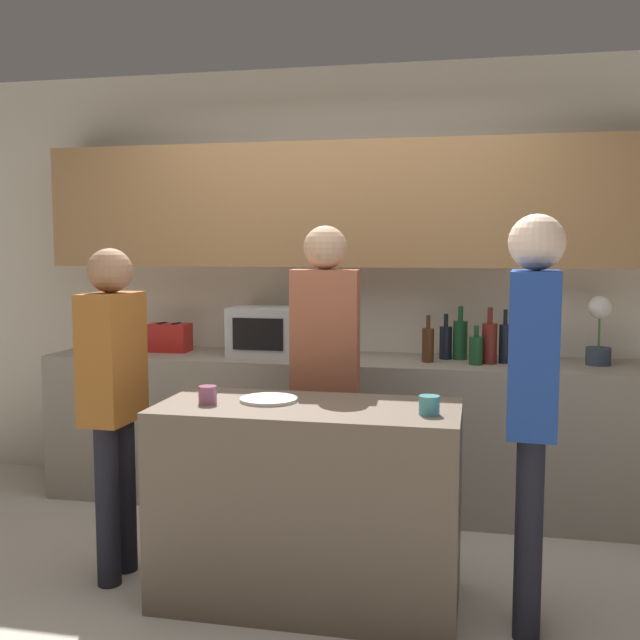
# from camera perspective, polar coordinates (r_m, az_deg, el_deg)

# --- Properties ---
(ground_plane) EXTENTS (14.00, 14.00, 0.00)m
(ground_plane) POSITION_cam_1_polar(r_m,az_deg,el_deg) (3.50, -3.19, -21.12)
(ground_plane) COLOR beige
(back_wall) EXTENTS (6.40, 0.40, 2.70)m
(back_wall) POSITION_cam_1_polar(r_m,az_deg,el_deg) (4.75, 1.97, 5.17)
(back_wall) COLOR beige
(back_wall) RESTS_ON ground_plane
(back_counter) EXTENTS (3.60, 0.62, 0.90)m
(back_counter) POSITION_cam_1_polar(r_m,az_deg,el_deg) (4.62, 1.34, -8.44)
(back_counter) COLOR gray
(back_counter) RESTS_ON ground_plane
(kitchen_island) EXTENTS (1.32, 0.61, 0.88)m
(kitchen_island) POSITION_cam_1_polar(r_m,az_deg,el_deg) (3.41, -0.90, -13.77)
(kitchen_island) COLOR brown
(kitchen_island) RESTS_ON ground_plane
(microwave) EXTENTS (0.52, 0.39, 0.30)m
(microwave) POSITION_cam_1_polar(r_m,az_deg,el_deg) (4.65, -3.50, -0.83)
(microwave) COLOR #B7BABC
(microwave) RESTS_ON back_counter
(toaster) EXTENTS (0.26, 0.16, 0.18)m
(toaster) POSITION_cam_1_polar(r_m,az_deg,el_deg) (4.89, -11.41, -1.31)
(toaster) COLOR #B21E19
(toaster) RESTS_ON back_counter
(potted_plant) EXTENTS (0.14, 0.14, 0.40)m
(potted_plant) POSITION_cam_1_polar(r_m,az_deg,el_deg) (4.53, 20.50, -0.74)
(potted_plant) COLOR #333D4C
(potted_plant) RESTS_ON back_counter
(bottle_0) EXTENTS (0.07, 0.07, 0.28)m
(bottle_0) POSITION_cam_1_polar(r_m,az_deg,el_deg) (4.40, 8.23, -1.83)
(bottle_0) COLOR #472814
(bottle_0) RESTS_ON back_counter
(bottle_1) EXTENTS (0.07, 0.07, 0.27)m
(bottle_1) POSITION_cam_1_polar(r_m,az_deg,el_deg) (4.54, 9.55, -1.65)
(bottle_1) COLOR black
(bottle_1) RESTS_ON back_counter
(bottle_2) EXTENTS (0.09, 0.09, 0.32)m
(bottle_2) POSITION_cam_1_polar(r_m,az_deg,el_deg) (4.54, 10.63, -1.44)
(bottle_2) COLOR #194723
(bottle_2) RESTS_ON back_counter
(bottle_3) EXTENTS (0.08, 0.08, 0.22)m
(bottle_3) POSITION_cam_1_polar(r_m,az_deg,el_deg) (4.35, 11.79, -2.23)
(bottle_3) COLOR #194723
(bottle_3) RESTS_ON back_counter
(bottle_4) EXTENTS (0.09, 0.09, 0.32)m
(bottle_4) POSITION_cam_1_polar(r_m,az_deg,el_deg) (4.41, 12.79, -1.66)
(bottle_4) COLOR maroon
(bottle_4) RESTS_ON back_counter
(bottle_5) EXTENTS (0.07, 0.07, 0.31)m
(bottle_5) POSITION_cam_1_polar(r_m,az_deg,el_deg) (4.44, 13.91, -1.69)
(bottle_5) COLOR black
(bottle_5) RESTS_ON back_counter
(bottle_6) EXTENTS (0.07, 0.07, 0.31)m
(bottle_6) POSITION_cam_1_polar(r_m,az_deg,el_deg) (4.54, 14.89, -1.54)
(bottle_6) COLOR maroon
(bottle_6) RESTS_ON back_counter
(plate_on_island) EXTENTS (0.26, 0.26, 0.01)m
(plate_on_island) POSITION_cam_1_polar(r_m,az_deg,el_deg) (3.38, -3.94, -6.06)
(plate_on_island) COLOR white
(plate_on_island) RESTS_ON kitchen_island
(cup_0) EXTENTS (0.08, 0.08, 0.08)m
(cup_0) POSITION_cam_1_polar(r_m,az_deg,el_deg) (3.35, -8.56, -5.66)
(cup_0) COLOR #A35B7C
(cup_0) RESTS_ON kitchen_island
(cup_1) EXTENTS (0.09, 0.09, 0.08)m
(cup_1) POSITION_cam_1_polar(r_m,az_deg,el_deg) (3.14, 8.32, -6.44)
(cup_1) COLOR teal
(cup_1) RESTS_ON kitchen_island
(person_left) EXTENTS (0.22, 0.35, 1.70)m
(person_left) POSITION_cam_1_polar(r_m,az_deg,el_deg) (3.13, 15.91, -4.85)
(person_left) COLOR black
(person_left) RESTS_ON ground_plane
(person_center) EXTENTS (0.35, 0.22, 1.68)m
(person_center) POSITION_cam_1_polar(r_m,az_deg,el_deg) (3.82, 0.40, -3.00)
(person_center) COLOR black
(person_center) RESTS_ON ground_plane
(person_right) EXTENTS (0.21, 0.35, 1.57)m
(person_right) POSITION_cam_1_polar(r_m,az_deg,el_deg) (3.63, -15.49, -4.90)
(person_right) COLOR black
(person_right) RESTS_ON ground_plane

